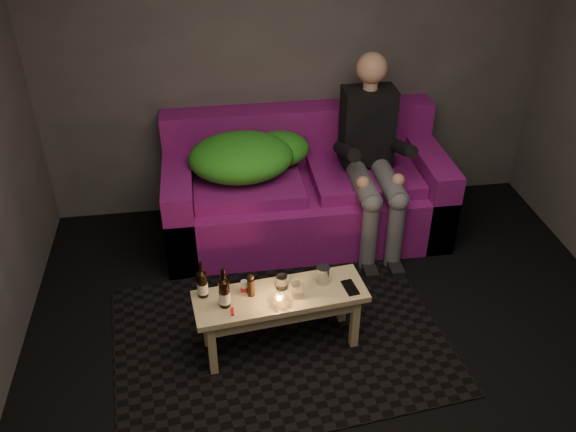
% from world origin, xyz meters
% --- Properties ---
extents(floor, '(4.50, 4.50, 0.00)m').
position_xyz_m(floor, '(0.00, 0.00, 0.00)').
color(floor, black).
rests_on(floor, ground).
extents(room, '(4.50, 4.50, 4.50)m').
position_xyz_m(room, '(0.00, 0.47, 1.64)').
color(room, silver).
rests_on(room, ground).
extents(rug, '(2.25, 1.74, 0.01)m').
position_xyz_m(rug, '(-0.36, 0.58, 0.00)').
color(rug, black).
rests_on(rug, floor).
extents(sofa, '(2.16, 0.97, 0.93)m').
position_xyz_m(sofa, '(0.01, 1.82, 0.34)').
color(sofa, '#730F5F').
rests_on(sofa, floor).
extents(green_blanket, '(0.95, 0.65, 0.32)m').
position_xyz_m(green_blanket, '(-0.43, 1.81, 0.70)').
color(green_blanket, '#188622').
rests_on(green_blanket, sofa).
extents(person, '(0.39, 0.90, 1.44)m').
position_xyz_m(person, '(0.48, 1.65, 0.75)').
color(person, black).
rests_on(person, sofa).
extents(coffee_table, '(1.08, 0.45, 0.43)m').
position_xyz_m(coffee_table, '(-0.36, 0.53, 0.35)').
color(coffee_table, tan).
rests_on(coffee_table, rug).
extents(beer_bottle_a, '(0.06, 0.06, 0.25)m').
position_xyz_m(beer_bottle_a, '(-0.82, 0.58, 0.52)').
color(beer_bottle_a, black).
rests_on(beer_bottle_a, coffee_table).
extents(beer_bottle_b, '(0.07, 0.07, 0.27)m').
position_xyz_m(beer_bottle_b, '(-0.69, 0.47, 0.53)').
color(beer_bottle_b, black).
rests_on(beer_bottle_b, coffee_table).
extents(salt_shaker, '(0.05, 0.05, 0.09)m').
position_xyz_m(salt_shaker, '(-0.57, 0.57, 0.47)').
color(salt_shaker, silver).
rests_on(salt_shaker, coffee_table).
extents(pepper_mill, '(0.05, 0.05, 0.12)m').
position_xyz_m(pepper_mill, '(-0.53, 0.54, 0.49)').
color(pepper_mill, black).
rests_on(pepper_mill, coffee_table).
extents(tumbler_back, '(0.08, 0.08, 0.09)m').
position_xyz_m(tumbler_back, '(-0.34, 0.59, 0.47)').
color(tumbler_back, white).
rests_on(tumbler_back, coffee_table).
extents(tealight, '(0.06, 0.06, 0.05)m').
position_xyz_m(tealight, '(-0.38, 0.45, 0.45)').
color(tealight, white).
rests_on(tealight, coffee_table).
extents(tumbler_front, '(0.10, 0.10, 0.09)m').
position_xyz_m(tumbler_front, '(-0.26, 0.49, 0.48)').
color(tumbler_front, white).
rests_on(tumbler_front, coffee_table).
extents(steel_cup, '(0.11, 0.11, 0.11)m').
position_xyz_m(steel_cup, '(-0.08, 0.60, 0.48)').
color(steel_cup, '#AAADB1').
rests_on(steel_cup, coffee_table).
extents(smartphone, '(0.09, 0.16, 0.01)m').
position_xyz_m(smartphone, '(0.07, 0.52, 0.43)').
color(smartphone, black).
rests_on(smartphone, coffee_table).
extents(red_lighter, '(0.02, 0.06, 0.01)m').
position_xyz_m(red_lighter, '(-0.66, 0.41, 0.43)').
color(red_lighter, red).
rests_on(red_lighter, coffee_table).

